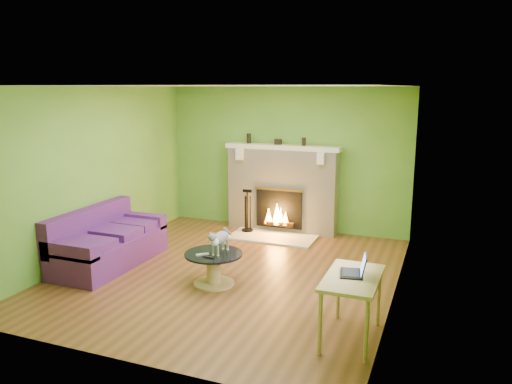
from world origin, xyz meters
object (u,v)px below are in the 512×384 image
Objects in this scene: sofa at (107,243)px; coffee_table at (214,266)px; desk at (352,284)px; cat at (220,240)px.

sofa reaches higher than coffee_table.
sofa is at bearing 175.64° from coffee_table.
desk is (3.81, -0.95, 0.29)m from sofa.
coffee_table is 0.83× the size of desk.
sofa is 3.94m from desk.
coffee_table is 1.42× the size of cat.
coffee_table is 0.37m from cat.
desk is at bearing -13.95° from sofa.
cat reaches higher than coffee_table.
coffee_table is at bearing -144.79° from cat.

